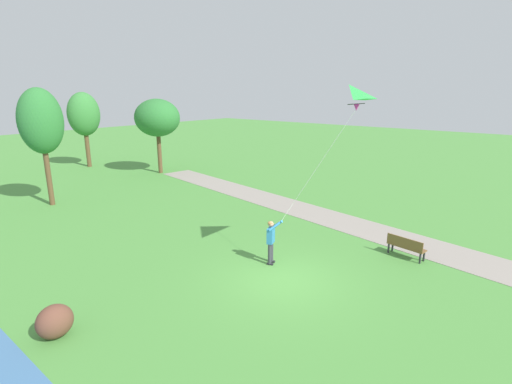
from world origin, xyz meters
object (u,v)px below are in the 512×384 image
tree_horizon_far (41,122)px  tree_lakeside_near (84,115)px  person_kite_flyer (271,238)px  tree_treeline_left (157,118)px  lakeside_shrub (55,321)px  flying_kite (349,99)px  park_bench_near_walkway (406,246)px

tree_horizon_far → tree_lakeside_near: bearing=52.7°
person_kite_flyer → tree_lakeside_near: tree_lakeside_near is taller
tree_treeline_left → lakeside_shrub: size_ratio=6.11×
flying_kite → tree_horizon_far: (-2.85, 17.22, -1.42)m
person_kite_flyer → lakeside_shrub: person_kite_flyer is taller
park_bench_near_walkway → flying_kite: bearing=153.4°
tree_lakeside_near → lakeside_shrub: size_ratio=6.63×
person_kite_flyer → lakeside_shrub: 7.61m
flying_kite → tree_lakeside_near: size_ratio=0.75×
flying_kite → person_kite_flyer: bearing=112.4°
tree_lakeside_near → tree_treeline_left: bearing=-71.7°
person_kite_flyer → lakeside_shrub: size_ratio=1.88×
person_kite_flyer → tree_horizon_far: bearing=97.2°
flying_kite → tree_treeline_left: (6.88, 19.78, -1.82)m
person_kite_flyer → park_bench_near_walkway: (3.86, -3.83, -0.54)m
flying_kite → tree_horizon_far: bearing=99.4°
lakeside_shrub → tree_horizon_far: bearing=67.1°
park_bench_near_walkway → tree_treeline_left: 21.95m
tree_horizon_far → lakeside_shrub: bearing=-112.9°
person_kite_flyer → tree_horizon_far: tree_horizon_far is taller
tree_lakeside_near → lakeside_shrub: 26.47m
tree_horizon_far → flying_kite: bearing=-80.6°
person_kite_flyer → tree_lakeside_near: size_ratio=0.28×
tree_treeline_left → tree_horizon_far: tree_horizon_far is taller
flying_kite → lakeside_shrub: 10.98m
tree_treeline_left → tree_horizon_far: bearing=-165.3°
tree_treeline_left → lakeside_shrub: tree_treeline_left is taller
park_bench_near_walkway → tree_horizon_far: 20.00m
lakeside_shrub → park_bench_near_walkway: bearing=-26.4°
park_bench_near_walkway → tree_treeline_left: size_ratio=0.26×
person_kite_flyer → tree_horizon_far: 15.42m
park_bench_near_walkway → tree_lakeside_near: (1.64, 28.35, 4.02)m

